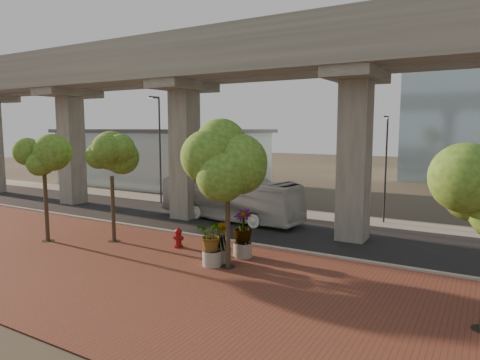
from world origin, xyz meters
The scene contains 17 objects.
ground centered at (0.00, 0.00, 0.00)m, with size 160.00×160.00×0.00m, color #373228.
brick_plaza centered at (0.00, -8.00, 0.03)m, with size 70.00×13.00×0.06m, color brown.
asphalt_road centered at (0.00, 2.00, 0.02)m, with size 90.00×8.00×0.04m, color black.
curb_strip centered at (0.00, -2.00, 0.08)m, with size 70.00×0.25×0.16m, color gray.
far_sidewalk centered at (0.00, 7.50, 0.03)m, with size 90.00×3.00×0.06m, color gray.
transit_viaduct centered at (0.00, 2.00, 7.29)m, with size 72.00×5.60×12.40m.
station_pavilion centered at (-20.00, 16.00, 3.22)m, with size 23.00×13.00×6.30m.
transit_bus centered at (-2.91, 2.97, 1.51)m, with size 2.54×10.81×3.01m, color silver.
fire_hydrant centered at (-1.54, -4.41, 0.58)m, with size 0.54×0.49×1.08m.
planter_front centered at (1.75, -6.04, 1.40)m, with size 2.01×2.01×2.21m.
planter_right centered at (2.30, -4.18, 1.51)m, with size 2.24×2.24×2.39m.
planter_left centered at (1.85, -5.28, 1.26)m, with size 1.80×1.80×1.98m.
street_tree_far_west centered at (-8.76, -7.12, 4.96)m, with size 3.23×3.23×6.40m.
street_tree_near_west centered at (-5.46, -5.28, 4.74)m, with size 3.38×3.38×6.25m.
street_tree_near_east centered at (2.50, -5.87, 4.97)m, with size 4.05×4.05×6.78m.
streetlamp_west centered at (-11.62, 5.74, 5.24)m, with size 0.44×1.30×8.98m.
streetlamp_east centered at (6.61, 7.40, 4.18)m, with size 0.35×1.04×7.16m.
Camera 1 is at (12.60, -21.99, 6.39)m, focal length 32.00 mm.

